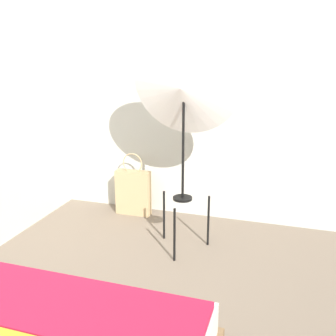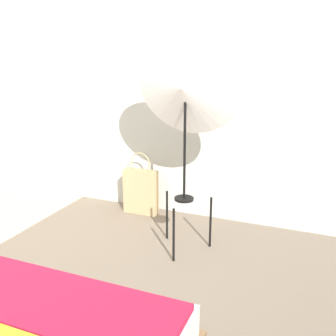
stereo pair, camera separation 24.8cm
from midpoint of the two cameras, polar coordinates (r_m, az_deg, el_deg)
wall_back at (r=3.87m, az=7.20°, el=11.26°), size 8.00×0.05×2.60m
photo_umbrella at (r=3.11m, az=4.88°, el=11.78°), size 0.91×0.45×1.87m
tote_bag at (r=4.12m, az=-2.27°, el=-3.37°), size 0.36×0.11×0.66m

